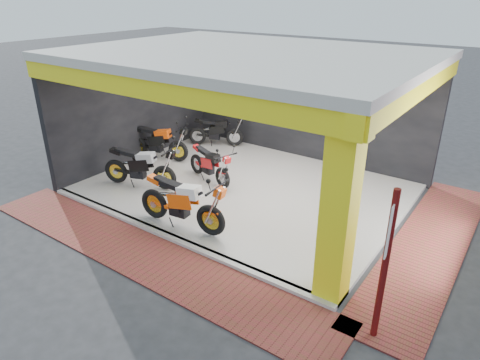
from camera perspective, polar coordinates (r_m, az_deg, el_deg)
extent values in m
plane|color=#2D2D30|center=(10.31, -5.63, -5.28)|extent=(80.00, 80.00, 0.00)
cube|color=silver|center=(11.69, 0.73, -1.15)|extent=(8.00, 6.00, 0.10)
cube|color=beige|center=(10.66, 0.84, 16.36)|extent=(8.40, 6.40, 0.20)
cube|color=black|center=(13.64, 8.32, 9.94)|extent=(8.20, 0.20, 3.50)
cube|color=black|center=(13.72, -13.66, 9.60)|extent=(0.20, 6.20, 3.50)
cube|color=yellow|center=(7.16, 13.08, -3.96)|extent=(0.50, 0.50, 3.50)
cube|color=yellow|center=(8.45, -11.05, 11.78)|extent=(8.40, 0.30, 0.40)
cube|color=yellow|center=(9.09, 22.50, 11.29)|extent=(0.30, 6.40, 0.40)
cube|color=silver|center=(9.65, -9.61, -7.41)|extent=(8.00, 0.20, 0.10)
cube|color=maroon|center=(9.23, -13.00, -9.59)|extent=(9.00, 1.40, 0.03)
cube|color=maroon|center=(10.13, 23.92, -7.98)|extent=(1.40, 7.00, 0.03)
cylinder|color=#5C0E0D|center=(6.76, 18.70, -11.10)|extent=(0.10, 0.10, 2.59)
cube|color=white|center=(6.41, 19.49, -6.15)|extent=(0.05, 0.36, 0.83)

